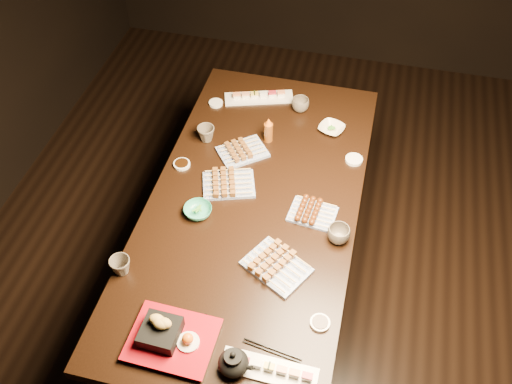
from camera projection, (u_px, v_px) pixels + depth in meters
ground at (316, 348)px, 2.83m from camera, size 5.00×5.00×0.00m
dining_table at (254, 254)px, 2.75m from camera, size 0.98×1.84×0.75m
sushi_platter_near at (269, 368)px, 1.95m from camera, size 0.34×0.10×0.04m
sushi_platter_far at (259, 95)px, 2.93m from camera, size 0.36×0.20×0.04m
yakitori_plate_center at (229, 182)px, 2.52m from camera, size 0.27×0.23×0.06m
yakitori_plate_right at (276, 264)px, 2.22m from camera, size 0.30×0.27×0.06m
yakitori_plate_left at (242, 149)px, 2.66m from camera, size 0.27×0.26×0.06m
tsukune_plate at (313, 211)px, 2.41m from camera, size 0.21×0.16×0.05m
edamame_bowl_green at (198, 211)px, 2.42m from camera, size 0.16×0.16×0.04m
edamame_bowl_cream at (331, 129)px, 2.77m from camera, size 0.15×0.15×0.03m
tempura_tray at (171, 334)px, 1.99m from camera, size 0.31×0.25×0.11m
teacup_near_left at (121, 266)px, 2.21m from camera, size 0.10×0.10×0.08m
teacup_mid_right at (339, 234)px, 2.31m from camera, size 0.12×0.12×0.07m
teacup_far_left at (206, 134)px, 2.71m from camera, size 0.09×0.09×0.08m
teacup_far_right at (300, 105)px, 2.86m from camera, size 0.11×0.11×0.07m
teapot at (233, 361)px, 1.93m from camera, size 0.14×0.14×0.11m
condiment_bottle at (268, 130)px, 2.69m from camera, size 0.05×0.05×0.13m
sauce_dish_west at (182, 164)px, 2.62m from camera, size 0.09×0.09×0.01m
sauce_dish_east at (354, 160)px, 2.64m from camera, size 0.10×0.10×0.01m
sauce_dish_se at (320, 323)px, 2.08m from camera, size 0.09×0.09×0.01m
sauce_dish_nw at (216, 103)px, 2.92m from camera, size 0.08×0.08×0.01m
chopsticks_near at (179, 323)px, 2.08m from camera, size 0.19×0.13×0.01m
chopsticks_se at (272, 350)px, 2.01m from camera, size 0.22×0.05×0.01m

